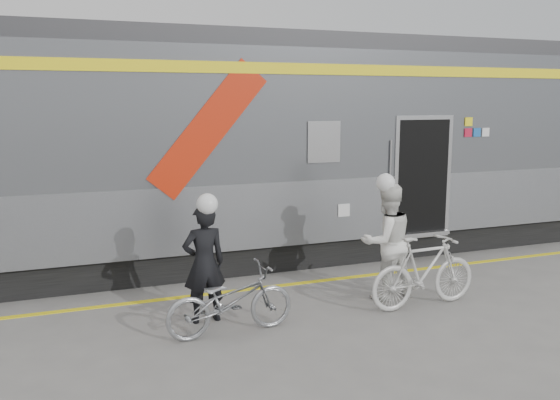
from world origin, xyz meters
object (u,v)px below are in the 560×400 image
man (204,264)px  bicycle_left (230,301)px  woman (387,242)px  bicycle_right (424,271)px

man → bicycle_left: 0.69m
man → bicycle_left: (0.20, -0.55, -0.36)m
woman → bicycle_right: size_ratio=0.99×
man → bicycle_left: man is taller
bicycle_left → woman: woman is taller
bicycle_left → bicycle_right: 2.88m
bicycle_right → bicycle_left: bearing=86.8°
man → bicycle_right: size_ratio=0.92×
woman → bicycle_right: woman is taller
woman → bicycle_right: 0.71m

